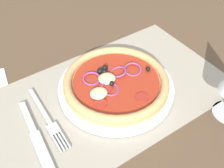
# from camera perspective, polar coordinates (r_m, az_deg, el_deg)

# --- Properties ---
(ground_plane) EXTENTS (1.90, 1.40, 0.02)m
(ground_plane) POSITION_cam_1_polar(r_m,az_deg,el_deg) (0.64, -0.34, -2.78)
(ground_plane) COLOR brown
(placemat) EXTENTS (0.52, 0.31, 0.00)m
(placemat) POSITION_cam_1_polar(r_m,az_deg,el_deg) (0.63, -0.34, -1.91)
(placemat) COLOR #A39984
(placemat) RESTS_ON ground_plane
(plate) EXTENTS (0.25, 0.25, 0.01)m
(plate) POSITION_cam_1_polar(r_m,az_deg,el_deg) (0.63, 0.81, -0.76)
(plate) COLOR white
(plate) RESTS_ON placemat
(pizza) EXTENTS (0.23, 0.23, 0.03)m
(pizza) POSITION_cam_1_polar(r_m,az_deg,el_deg) (0.61, 0.75, 0.43)
(pizza) COLOR tan
(pizza) RESTS_ON plate
(fork) EXTENTS (0.02, 0.18, 0.00)m
(fork) POSITION_cam_1_polar(r_m,az_deg,el_deg) (0.59, -12.58, -7.17)
(fork) COLOR silver
(fork) RESTS_ON placemat
(knife) EXTENTS (0.04, 0.20, 0.01)m
(knife) POSITION_cam_1_polar(r_m,az_deg,el_deg) (0.56, -14.78, -10.66)
(knife) COLOR silver
(knife) RESTS_ON placemat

